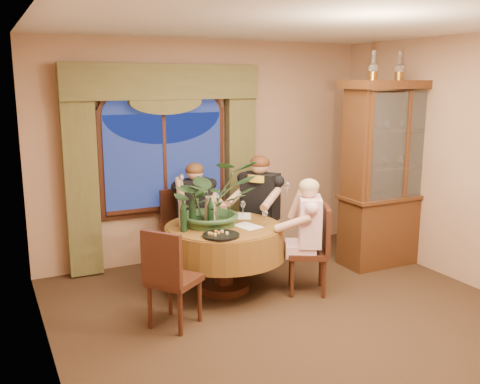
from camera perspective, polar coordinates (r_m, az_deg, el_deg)
name	(u,v)px	position (r m, az deg, el deg)	size (l,w,h in m)	color
floor	(310,329)	(5.24, 7.51, -14.28)	(5.00, 5.00, 0.00)	black
wall_back	(207,151)	(6.98, -3.56, 4.43)	(4.50, 4.50, 0.00)	#A37B5F
ceiling	(319,19)	(4.74, 8.46, 17.79)	(5.00, 5.00, 0.00)	white
window	(165,162)	(6.73, -8.05, 3.19)	(1.62, 0.10, 1.32)	navy
arched_transom	(163,99)	(6.65, -8.25, 9.84)	(1.60, 0.06, 0.44)	navy
drapery_left	(81,179)	(6.46, -16.60, 1.37)	(0.38, 0.14, 2.32)	#4F4B26
drapery_right	(241,166)	(7.08, 0.06, 2.76)	(0.38, 0.14, 2.32)	#4F4B26
swag_valance	(164,82)	(6.57, -8.08, 11.57)	(2.45, 0.16, 0.42)	#4F4B26
dining_table	(224,258)	(5.95, -1.74, -7.02)	(1.37, 1.37, 0.75)	maroon
china_cabinet	(393,174)	(6.97, 16.02, 1.89)	(1.42, 0.56, 2.30)	#3E1F0D
oil_lamp_left	(373,65)	(6.61, 14.04, 12.97)	(0.11, 0.11, 0.34)	#A5722D
oil_lamp_center	(400,66)	(6.88, 16.66, 12.78)	(0.11, 0.11, 0.34)	#A5722D
oil_lamp_right	(425,66)	(7.15, 19.08, 12.57)	(0.11, 0.11, 0.34)	#A5722D
chair_right	(307,250)	(5.92, 7.20, -6.16)	(0.42, 0.42, 0.96)	black
chair_back_right	(254,228)	(6.74, 1.53, -3.82)	(0.42, 0.42, 0.96)	black
chair_back	(184,230)	(6.68, -6.03, -4.02)	(0.42, 0.42, 0.96)	black
chair_front_left	(174,277)	(5.13, -7.02, -9.01)	(0.42, 0.42, 0.96)	black
person_pink	(309,236)	(5.87, 7.42, -4.70)	(0.46, 0.42, 1.28)	#F0BCC8
person_back	(195,215)	(6.65, -4.85, -2.46)	(0.47, 0.43, 1.32)	black
person_scarf	(260,211)	(6.64, 2.16, -2.06)	(0.51, 0.46, 1.41)	black
stoneware_vase	(211,210)	(5.86, -3.11, -1.96)	(0.16, 0.16, 0.31)	tan
centerpiece_plant	(212,168)	(5.78, -3.00, 2.55)	(0.97, 1.07, 0.84)	#2F542F
olive_bowl	(225,223)	(5.82, -1.58, -3.34)	(0.16, 0.16, 0.05)	#43572C
cheese_platter	(221,235)	(5.42, -2.04, -4.65)	(0.38, 0.38, 0.02)	black
wine_bottle_0	(211,213)	(5.71, -3.16, -2.21)	(0.07, 0.07, 0.33)	black
wine_bottle_1	(192,214)	(5.68, -5.13, -2.31)	(0.07, 0.07, 0.33)	black
wine_bottle_2	(183,216)	(5.58, -6.06, -2.58)	(0.07, 0.07, 0.33)	black
wine_bottle_3	(182,212)	(5.76, -6.22, -2.14)	(0.07, 0.07, 0.33)	tan
tasting_paper_0	(247,226)	(5.78, 0.80, -3.66)	(0.21, 0.30, 0.00)	white
tasting_paper_1	(242,216)	(6.20, 0.18, -2.59)	(0.21, 0.30, 0.00)	white
wine_glass_person_pink	(265,218)	(5.80, 2.69, -2.75)	(0.07, 0.07, 0.18)	silver
wine_glass_person_back	(208,208)	(6.22, -3.48, -1.74)	(0.07, 0.07, 0.18)	silver
wine_glass_person_scarf	(243,208)	(6.20, 0.30, -1.76)	(0.07, 0.07, 0.18)	silver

